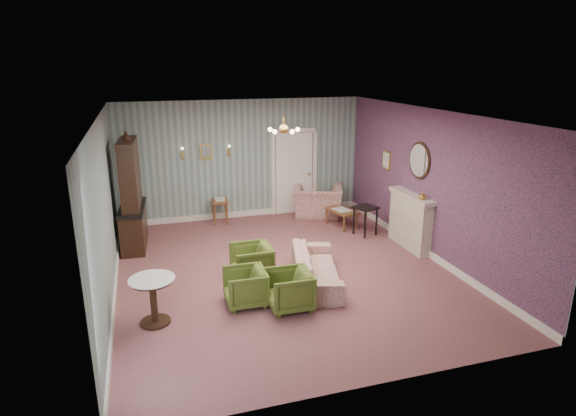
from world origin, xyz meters
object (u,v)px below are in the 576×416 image
object	(u,v)px
fireplace	(410,221)
side_table_black	(365,221)
olive_chair_c	(251,261)
olive_chair_a	(289,288)
coffee_table	(341,218)
sofa_chintz	(316,263)
wingback_chair	(318,196)
pedestal_table	(154,301)
olive_chair_b	(245,285)
dresser	(130,191)

from	to	relation	value
fireplace	side_table_black	distance (m)	1.13
olive_chair_c	fireplace	distance (m)	3.56
olive_chair_a	coffee_table	size ratio (longest dim) A/B	0.83
sofa_chintz	wingback_chair	bearing A→B (deg)	-6.51
olive_chair_c	wingback_chair	world-z (taller)	wingback_chair
sofa_chintz	side_table_black	xyz separation A→B (m)	(1.91, 1.97, -0.04)
pedestal_table	fireplace	bearing A→B (deg)	17.21
olive_chair_b	wingback_chair	distance (m)	4.86
olive_chair_c	wingback_chair	size ratio (longest dim) A/B	0.60
olive_chair_c	pedestal_table	distance (m)	2.04
olive_chair_c	side_table_black	xyz separation A→B (m)	(2.96, 1.50, -0.02)
olive_chair_c	coffee_table	size ratio (longest dim) A/B	0.86
dresser	coffee_table	bearing A→B (deg)	2.33
olive_chair_a	coffee_table	world-z (taller)	olive_chair_a
olive_chair_c	dresser	xyz separation A→B (m)	(-2.00, 2.30, 0.85)
dresser	fireplace	bearing A→B (deg)	-13.76
pedestal_table	sofa_chintz	bearing A→B (deg)	12.27
olive_chair_a	dresser	size ratio (longest dim) A/B	0.29
olive_chair_b	sofa_chintz	size ratio (longest dim) A/B	0.34
wingback_chair	pedestal_table	xyz separation A→B (m)	(-4.16, -4.20, -0.15)
olive_chair_b	coffee_table	size ratio (longest dim) A/B	0.80
olive_chair_c	pedestal_table	bearing A→B (deg)	-58.35
wingback_chair	coffee_table	xyz separation A→B (m)	(0.24, -0.95, -0.31)
olive_chair_c	pedestal_table	world-z (taller)	pedestal_table
dresser	sofa_chintz	bearing A→B (deg)	-38.34
sofa_chintz	coffee_table	size ratio (longest dim) A/B	2.34
olive_chair_a	coffee_table	distance (m)	4.13
olive_chair_b	sofa_chintz	bearing A→B (deg)	108.23
olive_chair_b	side_table_black	bearing A→B (deg)	127.29
sofa_chintz	side_table_black	bearing A→B (deg)	-29.54
dresser	side_table_black	size ratio (longest dim) A/B	3.60
pedestal_table	olive_chair_b	bearing A→B (deg)	7.40
olive_chair_a	wingback_chair	distance (m)	4.82
dresser	fireplace	world-z (taller)	dresser
olive_chair_a	coffee_table	bearing A→B (deg)	146.67
olive_chair_b	side_table_black	xyz separation A→B (m)	(3.27, 2.39, 0.00)
olive_chair_c	wingback_chair	xyz separation A→B (m)	(2.43, 3.12, 0.17)
olive_chair_a	dresser	xyz separation A→B (m)	(-2.33, 3.52, 0.86)
olive_chair_b	pedestal_table	bearing A→B (deg)	-81.54
sofa_chintz	pedestal_table	size ratio (longest dim) A/B	2.61
dresser	side_table_black	bearing A→B (deg)	-5.26
dresser	fireplace	xyz separation A→B (m)	(5.51, -1.76, -0.62)
olive_chair_b	coffee_table	bearing A→B (deg)	136.87
olive_chair_c	side_table_black	bearing A→B (deg)	116.57
sofa_chintz	fireplace	bearing A→B (deg)	-53.04
olive_chair_b	olive_chair_c	bearing A→B (deg)	162.09
olive_chair_c	wingback_chair	distance (m)	3.95
olive_chair_c	sofa_chintz	xyz separation A→B (m)	(1.05, -0.47, 0.02)
olive_chair_b	pedestal_table	xyz separation A→B (m)	(-1.42, -0.18, 0.04)
dresser	pedestal_table	distance (m)	3.49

